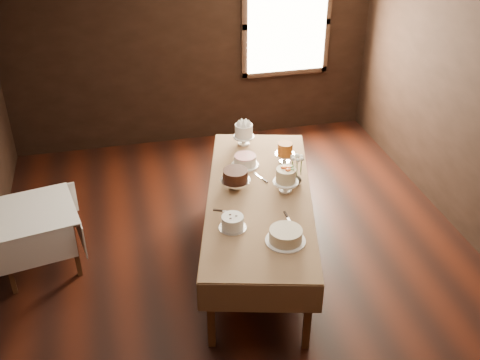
# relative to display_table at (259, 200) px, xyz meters

# --- Properties ---
(floor) EXTENTS (5.00, 6.00, 0.01)m
(floor) POSITION_rel_display_table_xyz_m (-0.18, -0.12, -0.74)
(floor) COLOR black
(floor) RESTS_ON ground
(wall_back) EXTENTS (5.00, 0.02, 2.80)m
(wall_back) POSITION_rel_display_table_xyz_m (-0.18, 2.88, 0.66)
(wall_back) COLOR black
(wall_back) RESTS_ON ground
(window) EXTENTS (1.10, 0.05, 1.30)m
(window) POSITION_rel_display_table_xyz_m (1.12, 2.82, 0.86)
(window) COLOR #FFEABF
(window) RESTS_ON wall_back
(display_table) EXTENTS (1.62, 2.75, 0.80)m
(display_table) POSITION_rel_display_table_xyz_m (0.00, 0.00, 0.00)
(display_table) COLOR #492A15
(display_table) RESTS_ON ground
(side_table) EXTENTS (0.95, 0.95, 0.68)m
(side_table) POSITION_rel_display_table_xyz_m (-2.20, 0.41, -0.14)
(side_table) COLOR #492A15
(side_table) RESTS_ON ground
(cake_meringue) EXTENTS (0.25, 0.25, 0.26)m
(cake_meringue) POSITION_rel_display_table_xyz_m (0.10, 1.06, 0.18)
(cake_meringue) COLOR white
(cake_meringue) RESTS_ON display_table
(cake_lattice) EXTENTS (0.31, 0.31, 0.11)m
(cake_lattice) POSITION_rel_display_table_xyz_m (-0.00, 0.59, 0.11)
(cake_lattice) COLOR white
(cake_lattice) RESTS_ON display_table
(cake_caramel) EXTENTS (0.21, 0.21, 0.25)m
(cake_caramel) POSITION_rel_display_table_xyz_m (0.43, 0.56, 0.16)
(cake_caramel) COLOR silver
(cake_caramel) RESTS_ON display_table
(cake_chocolate) EXTENTS (0.30, 0.30, 0.22)m
(cake_chocolate) POSITION_rel_display_table_xyz_m (-0.20, 0.17, 0.16)
(cake_chocolate) COLOR silver
(cake_chocolate) RESTS_ON display_table
(cake_flowers) EXTENTS (0.26, 0.26, 0.26)m
(cake_flowers) POSITION_rel_display_table_xyz_m (0.27, 0.01, 0.17)
(cake_flowers) COLOR white
(cake_flowers) RESTS_ON display_table
(cake_swirl) EXTENTS (0.26, 0.26, 0.13)m
(cake_swirl) POSITION_rel_display_table_xyz_m (-0.38, -0.48, 0.12)
(cake_swirl) COLOR silver
(cake_swirl) RESTS_ON display_table
(cake_cream) EXTENTS (0.37, 0.37, 0.12)m
(cake_cream) POSITION_rel_display_table_xyz_m (0.03, -0.77, 0.12)
(cake_cream) COLOR white
(cake_cream) RESTS_ON display_table
(cake_server_b) EXTENTS (0.03, 0.24, 0.01)m
(cake_server_b) POSITION_rel_display_table_xyz_m (0.16, -0.51, 0.06)
(cake_server_b) COLOR silver
(cake_server_b) RESTS_ON display_table
(cake_server_c) EXTENTS (0.11, 0.23, 0.01)m
(cake_server_c) POSITION_rel_display_table_xyz_m (0.08, 0.35, 0.06)
(cake_server_c) COLOR silver
(cake_server_c) RESTS_ON display_table
(cake_server_d) EXTENTS (0.20, 0.18, 0.01)m
(cake_server_d) POSITION_rel_display_table_xyz_m (0.42, 0.24, 0.06)
(cake_server_d) COLOR silver
(cake_server_d) RESTS_ON display_table
(cake_server_e) EXTENTS (0.23, 0.12, 0.01)m
(cake_server_e) POSITION_rel_display_table_xyz_m (-0.34, -0.23, 0.06)
(cake_server_e) COLOR silver
(cake_server_e) RESTS_ON display_table
(flower_vase) EXTENTS (0.16, 0.16, 0.12)m
(flower_vase) POSITION_rel_display_table_xyz_m (0.41, 0.11, 0.12)
(flower_vase) COLOR #2D2823
(flower_vase) RESTS_ON display_table
(flower_bouquet) EXTENTS (0.14, 0.14, 0.20)m
(flower_bouquet) POSITION_rel_display_table_xyz_m (0.41, 0.11, 0.30)
(flower_bouquet) COLOR white
(flower_bouquet) RESTS_ON flower_vase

